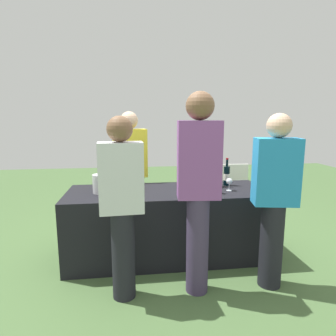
{
  "coord_description": "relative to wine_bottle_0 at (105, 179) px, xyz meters",
  "views": [
    {
      "loc": [
        -0.38,
        -3.01,
        1.54
      ],
      "look_at": [
        0.0,
        0.0,
        1.01
      ],
      "focal_mm": 30.37,
      "sensor_mm": 36.0,
      "label": 1
    }
  ],
  "objects": [
    {
      "name": "guest_2",
      "position": [
        1.56,
        -0.85,
        -0.01
      ],
      "size": [
        0.41,
        0.27,
        1.59
      ],
      "rotation": [
        0.0,
        0.0,
        -0.18
      ],
      "color": "black",
      "rests_on": "ground_plane"
    },
    {
      "name": "wine_bottle_3",
      "position": [
        1.1,
        0.06,
        -0.0
      ],
      "size": [
        0.08,
        0.08,
        0.3
      ],
      "color": "black",
      "rests_on": "tasting_table"
    },
    {
      "name": "wine_glass_2",
      "position": [
        1.2,
        -0.34,
        -0.01
      ],
      "size": [
        0.07,
        0.07,
        0.14
      ],
      "color": "silver",
      "rests_on": "tasting_table"
    },
    {
      "name": "wine_bottle_1",
      "position": [
        0.09,
        0.03,
        0.01
      ],
      "size": [
        0.07,
        0.07,
        0.34
      ],
      "color": "black",
      "rests_on": "tasting_table"
    },
    {
      "name": "wine_bottle_4",
      "position": [
        1.2,
        -0.05,
        0.01
      ],
      "size": [
        0.08,
        0.08,
        0.33
      ],
      "color": "black",
      "rests_on": "tasting_table"
    },
    {
      "name": "tasting_table",
      "position": [
        0.69,
        -0.15,
        -0.49
      ],
      "size": [
        2.19,
        0.79,
        0.76
      ],
      "primitive_type": "cube",
      "color": "black",
      "rests_on": "ground_plane"
    },
    {
      "name": "wine_glass_3",
      "position": [
        1.35,
        -0.24,
        -0.01
      ],
      "size": [
        0.07,
        0.07,
        0.14
      ],
      "color": "silver",
      "rests_on": "tasting_table"
    },
    {
      "name": "menu_board",
      "position": [
        1.73,
        0.88,
        -0.44
      ],
      "size": [
        0.62,
        0.05,
        0.86
      ],
      "primitive_type": "cube",
      "rotation": [
        0.0,
        0.0,
        -0.03
      ],
      "color": "white",
      "rests_on": "ground_plane"
    },
    {
      "name": "wine_glass_1",
      "position": [
        0.97,
        -0.3,
        -0.01
      ],
      "size": [
        0.06,
        0.06,
        0.14
      ],
      "color": "silver",
      "rests_on": "tasting_table"
    },
    {
      "name": "wine_bottle_2",
      "position": [
        0.19,
        0.06,
        0.0
      ],
      "size": [
        0.08,
        0.08,
        0.31
      ],
      "color": "black",
      "rests_on": "tasting_table"
    },
    {
      "name": "ground_plane",
      "position": [
        0.69,
        -0.15,
        -0.87
      ],
      "size": [
        12.0,
        12.0,
        0.0
      ],
      "primitive_type": "plane",
      "color": "#476638"
    },
    {
      "name": "wine_bottle_6",
      "position": [
        1.41,
        0.01,
        0.01
      ],
      "size": [
        0.07,
        0.07,
        0.33
      ],
      "color": "black",
      "rests_on": "tasting_table"
    },
    {
      "name": "wine_bottle_0",
      "position": [
        0.0,
        0.0,
        0.0
      ],
      "size": [
        0.07,
        0.07,
        0.31
      ],
      "color": "black",
      "rests_on": "tasting_table"
    },
    {
      "name": "ice_bucket",
      "position": [
        -0.02,
        -0.16,
        -0.01
      ],
      "size": [
        0.18,
        0.18,
        0.2
      ],
      "primitive_type": "cylinder",
      "color": "silver",
      "rests_on": "tasting_table"
    },
    {
      "name": "guest_0",
      "position": [
        0.21,
        -0.86,
        -0.02
      ],
      "size": [
        0.37,
        0.22,
        1.56
      ],
      "rotation": [
        0.0,
        0.0,
        0.06
      ],
      "color": "black",
      "rests_on": "ground_plane"
    },
    {
      "name": "wine_bottle_5",
      "position": [
        1.29,
        -0.03,
        0.01
      ],
      "size": [
        0.07,
        0.07,
        0.34
      ],
      "color": "black",
      "rests_on": "tasting_table"
    },
    {
      "name": "server_pouring",
      "position": [
        0.28,
        0.45,
        0.0
      ],
      "size": [
        0.44,
        0.28,
        1.63
      ],
      "rotation": [
        0.0,
        0.0,
        3.27
      ],
      "color": "#3F3351",
      "rests_on": "ground_plane"
    },
    {
      "name": "guest_1",
      "position": [
        0.86,
        -0.86,
        0.11
      ],
      "size": [
        0.38,
        0.24,
        1.76
      ],
      "rotation": [
        0.0,
        0.0,
        -0.09
      ],
      "color": "#3F3351",
      "rests_on": "ground_plane"
    },
    {
      "name": "wine_glass_0",
      "position": [
        0.24,
        -0.31,
        -0.01
      ],
      "size": [
        0.07,
        0.07,
        0.14
      ],
      "color": "silver",
      "rests_on": "tasting_table"
    }
  ]
}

